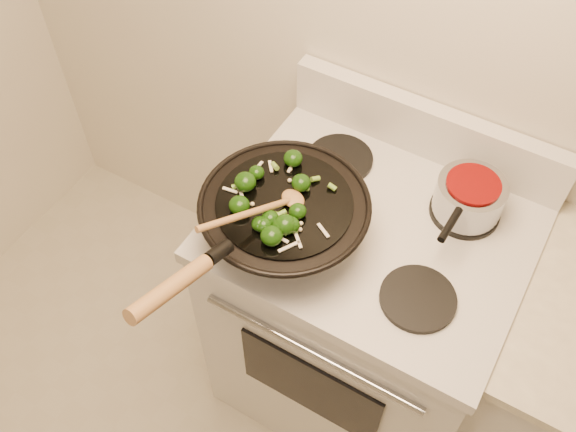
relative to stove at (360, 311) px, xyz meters
The scene contains 5 objects.
stove is the anchor object (origin of this frame).
wok 0.58m from the stove, 138.78° to the right, with size 0.41×0.68×0.28m.
stirfry 0.66m from the stove, 136.83° to the right, with size 0.29×0.27×0.05m.
wooden_spoon 0.68m from the stove, 132.71° to the right, with size 0.14×0.27×0.10m.
saucepan 0.56m from the stove, 38.90° to the left, with size 0.17×0.28×0.10m.
Camera 1 is at (0.05, 0.21, 2.22)m, focal length 40.00 mm.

